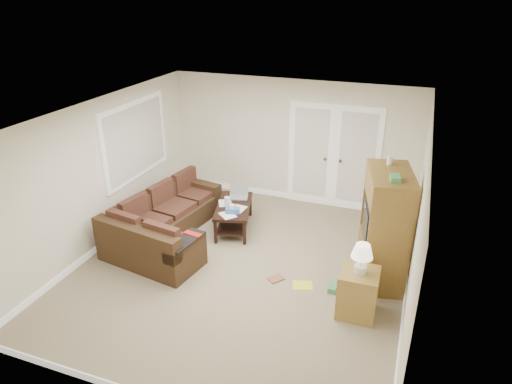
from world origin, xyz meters
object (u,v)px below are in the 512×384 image
at_px(tv_armoire, 385,227).
at_px(side_cabinet, 358,289).
at_px(coffee_table, 234,215).
at_px(sectional_sofa, 163,226).

xyz_separation_m(tv_armoire, side_cabinet, (-0.19, -0.97, -0.49)).
relative_size(coffee_table, tv_armoire, 0.70).
height_order(sectional_sofa, side_cabinet, side_cabinet).
relative_size(sectional_sofa, tv_armoire, 1.45).
distance_m(sectional_sofa, tv_armoire, 3.71).
xyz_separation_m(sectional_sofa, coffee_table, (0.97, 0.88, -0.04)).
bearing_deg(coffee_table, tv_armoire, -29.65).
distance_m(coffee_table, side_cabinet, 2.99).
xyz_separation_m(coffee_table, tv_armoire, (2.69, -0.67, 0.62)).
bearing_deg(coffee_table, sectional_sofa, -153.22).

